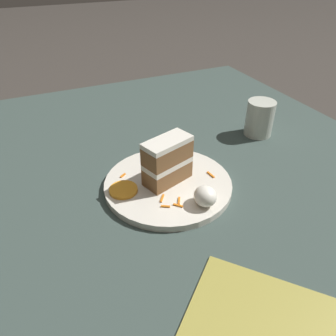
# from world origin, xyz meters

# --- Properties ---
(ground_plane) EXTENTS (6.00, 6.00, 0.00)m
(ground_plane) POSITION_xyz_m (0.00, 0.00, 0.00)
(ground_plane) COLOR #38332D
(ground_plane) RESTS_ON ground
(dining_table) EXTENTS (1.33, 1.15, 0.03)m
(dining_table) POSITION_xyz_m (0.00, 0.00, 0.02)
(dining_table) COLOR #384742
(dining_table) RESTS_ON ground
(plate) EXTENTS (0.28, 0.28, 0.02)m
(plate) POSITION_xyz_m (-0.02, 0.04, 0.04)
(plate) COLOR silver
(plate) RESTS_ON dining_table
(cake_slice) EXTENTS (0.08, 0.12, 0.10)m
(cake_slice) POSITION_xyz_m (-0.02, 0.04, 0.10)
(cake_slice) COLOR brown
(cake_slice) RESTS_ON plate
(cream_dollop) EXTENTS (0.05, 0.04, 0.04)m
(cream_dollop) POSITION_xyz_m (-0.12, 0.00, 0.07)
(cream_dollop) COLOR white
(cream_dollop) RESTS_ON plate
(orange_garnish) EXTENTS (0.06, 0.06, 0.01)m
(orange_garnish) POSITION_xyz_m (-0.01, 0.14, 0.05)
(orange_garnish) COLOR orange
(orange_garnish) RESTS_ON plate
(carrot_shreds_scatter) EXTENTS (0.19, 0.19, 0.00)m
(carrot_shreds_scatter) POSITION_xyz_m (-0.03, 0.03, 0.05)
(carrot_shreds_scatter) COLOR orange
(carrot_shreds_scatter) RESTS_ON plate
(drinking_glass) EXTENTS (0.08, 0.08, 0.10)m
(drinking_glass) POSITION_xyz_m (0.10, -0.30, 0.07)
(drinking_glass) COLOR beige
(drinking_glass) RESTS_ON dining_table
(menu_card) EXTENTS (0.28, 0.27, 0.00)m
(menu_card) POSITION_xyz_m (-0.37, 0.05, 0.03)
(menu_card) COLOR #9E933D
(menu_card) RESTS_ON dining_table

